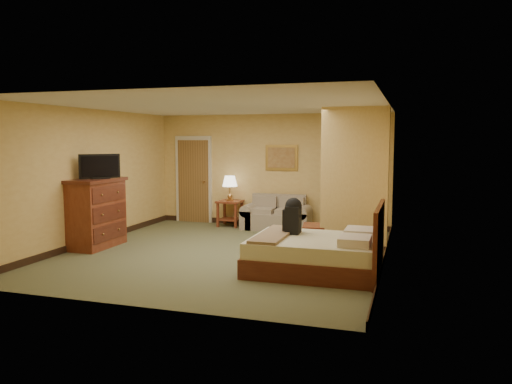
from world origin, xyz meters
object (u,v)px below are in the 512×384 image
at_px(coffee_table, 319,231).
at_px(dresser, 97,213).
at_px(loveseat, 277,218).
at_px(bed, 319,253).

height_order(coffee_table, dresser, dresser).
xyz_separation_m(loveseat, bed, (1.56, -3.33, 0.04)).
distance_m(loveseat, coffee_table, 1.88).
distance_m(loveseat, dresser, 3.94).
height_order(loveseat, bed, bed).
distance_m(dresser, bed, 4.34).
relative_size(loveseat, dresser, 1.18).
bearing_deg(bed, coffee_table, 100.05).
bearing_deg(loveseat, coffee_table, -49.45).
bearing_deg(coffee_table, bed, -79.95).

